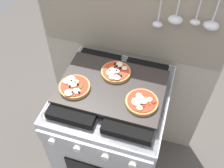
% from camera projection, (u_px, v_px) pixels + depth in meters
% --- Properties ---
extents(ground_plane, '(4.00, 4.00, 0.00)m').
position_uv_depth(ground_plane, '(112.00, 163.00, 2.01)').
color(ground_plane, '#4C4742').
extents(kitchen_backsplash, '(1.10, 0.09, 1.55)m').
position_uv_depth(kitchen_backsplash, '(128.00, 61.00, 1.63)').
color(kitchen_backsplash, '#B2A893').
rests_on(kitchen_backsplash, ground_plane).
extents(stove, '(0.60, 0.64, 0.90)m').
position_uv_depth(stove, '(112.00, 133.00, 1.67)').
color(stove, '#B7BABF').
rests_on(stove, ground_plane).
extents(baking_tray, '(0.54, 0.38, 0.02)m').
position_uv_depth(baking_tray, '(112.00, 86.00, 1.33)').
color(baking_tray, '#2D2826').
rests_on(baking_tray, stove).
extents(pizza_left, '(0.16, 0.16, 0.03)m').
position_uv_depth(pizza_left, '(74.00, 86.00, 1.30)').
color(pizza_left, '#C18947').
rests_on(pizza_left, baking_tray).
extents(pizza_right, '(0.16, 0.16, 0.03)m').
position_uv_depth(pizza_right, '(142.00, 102.00, 1.24)').
color(pizza_right, '#C18947').
rests_on(pizza_right, baking_tray).
extents(pizza_center, '(0.16, 0.16, 0.03)m').
position_uv_depth(pizza_center, '(116.00, 72.00, 1.37)').
color(pizza_center, '#C18947').
rests_on(pizza_center, baking_tray).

